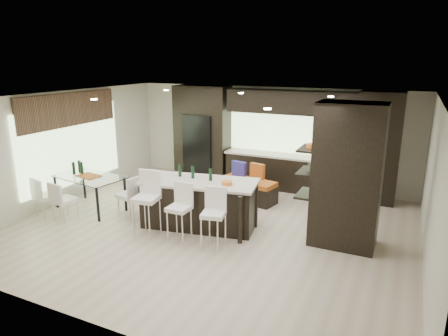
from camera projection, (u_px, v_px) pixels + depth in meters
The scene contains 22 objects.
ground at pixel (212, 227), 8.40m from camera, with size 8.00×8.00×0.00m, color #C4AF96.
back_wall at pixel (268, 136), 11.10m from camera, with size 8.00×0.02×2.70m, color beige.
left_wall at pixel (65, 147), 9.68m from camera, with size 0.02×7.00×2.70m, color beige.
right_wall at pixel (433, 193), 6.40m from camera, with size 0.02×7.00×2.70m, color beige.
ceiling at pixel (211, 98), 7.68m from camera, with size 8.00×7.00×0.02m, color white.
window_left at pixel (72, 146), 9.84m from camera, with size 0.04×3.20×1.90m, color #B2D199.
window_back at pixel (289, 131), 10.76m from camera, with size 3.40×0.04×1.20m, color #B2D199.
stone_accent at pixel (69, 110), 9.59m from camera, with size 0.08×3.00×0.80m, color brown.
ceiling_spots at pixel (217, 98), 7.91m from camera, with size 4.00×3.00×0.02m, color white.
back_cabinetry at pixel (282, 140), 10.60m from camera, with size 6.80×0.68×2.70m, color black.
refrigerator at pixel (202, 147), 11.65m from camera, with size 0.90×0.68×1.90m, color black.
partition_column at pixel (347, 176), 7.32m from camera, with size 1.20×0.80×2.70m, color black.
kitchen_island at pixel (200, 203), 8.38m from camera, with size 2.40×1.03×1.00m, color black.
stool_left at pixel (147, 210), 7.93m from camera, with size 0.47×0.47×1.05m, color white.
stool_mid at pixel (179, 219), 7.67m from camera, with size 0.41×0.41×0.93m, color white.
stool_right at pixel (213, 225), 7.36m from camera, with size 0.41×0.41×0.93m, color white.
bench at pixel (248, 190), 9.92m from camera, with size 1.43×0.55×0.55m, color black.
floor_vase at pixel (326, 217), 7.53m from camera, with size 0.40×0.40×1.10m, color #474E38, non-canonical shape.
dining_table at pixel (90, 193), 9.33m from camera, with size 1.68×0.94×0.81m, color white.
chair_near at pixel (65, 203), 8.65m from camera, with size 0.45×0.45×0.82m, color white.
chair_far at pixel (47, 199), 8.86m from camera, with size 0.46×0.46×0.86m, color white.
chair_end at pixel (130, 198), 8.84m from camera, with size 0.49×0.49×0.90m, color white.
Camera 1 is at (3.54, -6.92, 3.44)m, focal length 32.00 mm.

